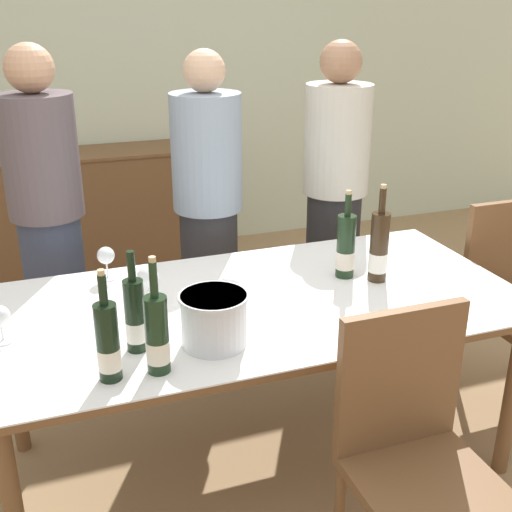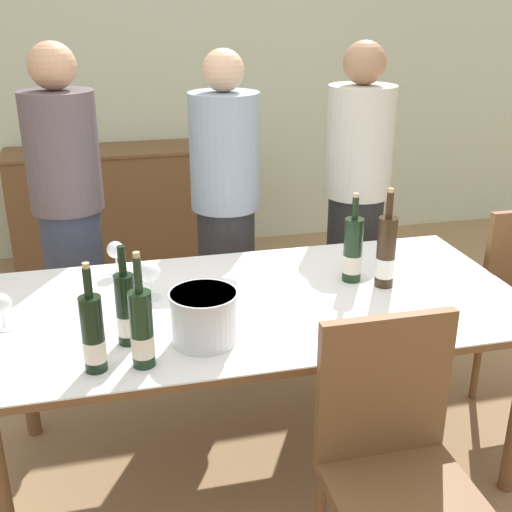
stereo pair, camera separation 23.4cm
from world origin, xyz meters
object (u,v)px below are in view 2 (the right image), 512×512
ice_bucket (204,316)px  sideboard_cabinet (122,206)px  dining_table (256,315)px  person_guest_left (226,219)px  chair_near_front (395,454)px  person_guest_right (356,206)px  wine_bottle_4 (93,335)px  wine_bottle_3 (126,311)px  wine_glass_2 (229,285)px  wine_glass_3 (150,273)px  wine_bottle_0 (353,252)px  wine_bottle_2 (142,330)px  wine_bottle_1 (386,254)px  wine_glass_1 (1,305)px  person_host (70,222)px  wine_glass_0 (115,251)px

ice_bucket → sideboard_cabinet: bearing=93.9°
dining_table → ice_bucket: ice_bucket is taller
dining_table → person_guest_left: bearing=87.0°
chair_near_front → person_guest_right: 1.61m
sideboard_cabinet → wine_bottle_4: wine_bottle_4 is taller
wine_bottle_3 → wine_glass_2: size_ratio=2.58×
sideboard_cabinet → wine_glass_3: bearing=-89.1°
dining_table → person_guest_left: 0.81m
wine_glass_3 → person_guest_left: 0.81m
sideboard_cabinet → wine_bottle_0: (0.83, -2.27, 0.44)m
wine_bottle_2 → wine_bottle_1: bearing=21.4°
wine_bottle_0 → wine_glass_3: 0.80m
wine_bottle_4 → person_guest_right: (1.30, 1.16, -0.04)m
ice_bucket → wine_glass_1: size_ratio=1.76×
person_host → person_guest_right: bearing=-2.2°
ice_bucket → person_guest_left: (0.28, 1.06, -0.03)m
person_host → chair_near_front: bearing=-59.2°
wine_bottle_0 → wine_bottle_2: (-0.86, -0.46, -0.00)m
wine_glass_0 → wine_glass_1: bearing=-134.5°
sideboard_cabinet → wine_bottle_2: size_ratio=4.09×
dining_table → person_guest_right: 1.08m
wine_bottle_4 → sideboard_cabinet: bearing=86.4°
wine_bottle_2 → chair_near_front: bearing=-27.4°
dining_table → wine_glass_2: bearing=-163.3°
dining_table → wine_bottle_4: (-0.59, -0.36, 0.18)m
chair_near_front → person_guest_right: (0.47, 1.52, 0.27)m
wine_glass_0 → person_guest_right: 1.28m
wine_bottle_0 → wine_bottle_4: size_ratio=1.03×
wine_bottle_4 → wine_glass_0: bearing=83.2°
wine_bottle_3 → person_guest_left: (0.52, 1.01, -0.06)m
wine_glass_3 → person_host: person_host is taller
wine_bottle_3 → wine_glass_0: (-0.01, 0.61, -0.02)m
wine_bottle_0 → wine_bottle_1: size_ratio=0.91×
ice_bucket → wine_bottle_4: size_ratio=0.64×
wine_glass_3 → wine_bottle_1: bearing=-6.1°
wine_glass_2 → person_guest_left: size_ratio=0.08×
dining_table → wine_bottle_2: 0.60m
wine_bottle_1 → person_guest_right: (0.19, 0.78, -0.06)m
person_host → wine_bottle_1: bearing=-34.6°
sideboard_cabinet → dining_table: bearing=-80.0°
wine_glass_3 → dining_table: bearing=-16.3°
wine_bottle_0 → wine_glass_0: size_ratio=2.66×
chair_near_front → person_guest_left: person_guest_left is taller
ice_bucket → person_guest_right: size_ratio=0.14×
wine_bottle_1 → wine_glass_3: (-0.90, 0.10, -0.03)m
wine_glass_2 → wine_glass_3: (-0.27, 0.14, 0.01)m
sideboard_cabinet → wine_bottle_3: wine_bottle_3 is taller
wine_bottle_3 → wine_glass_3: (0.10, 0.32, -0.02)m
wine_bottle_0 → wine_glass_1: size_ratio=2.81×
wine_bottle_0 → dining_table: bearing=-167.4°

